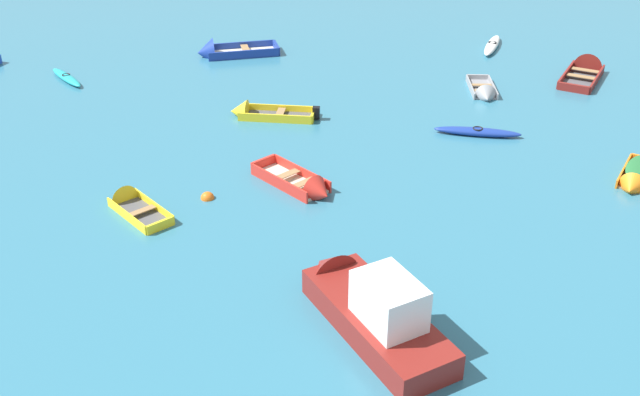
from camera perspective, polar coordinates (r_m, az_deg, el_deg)
kayak_deep_blue_cluster_inner at (r=30.56m, az=12.18°, el=5.08°), size 3.55×1.30×0.33m
rowboat_orange_center at (r=28.45m, az=23.41°, el=1.53°), size 2.43×3.02×0.95m
rowboat_yellow_cluster_outer at (r=25.53m, az=-14.68°, el=-0.33°), size 2.62×2.88×0.97m
motor_launch_maroon_midfield_right at (r=19.25m, az=3.86°, el=-8.36°), size 3.95×5.68×2.25m
kayak_turquoise_outer_right at (r=37.95m, az=-19.16°, el=8.88°), size 2.32×2.86×0.30m
kayak_white_near_right at (r=41.72m, az=13.27°, el=11.52°), size 1.98×3.65×0.35m
rowboat_red_far_right at (r=25.57m, az=-1.10°, el=0.88°), size 3.11×3.36×1.06m
rowboat_deep_blue_distant_center at (r=39.74m, az=-7.81°, el=11.20°), size 4.48×2.32×1.45m
rowboat_yellow_back_row_right at (r=31.78m, az=-4.96°, el=6.62°), size 3.93×1.64×1.05m
rowboat_grey_back_row_left at (r=34.70m, az=12.71°, el=7.93°), size 1.29×3.06×1.00m
rowboat_maroon_near_camera at (r=39.14m, az=20.04°, el=9.38°), size 3.33×4.28×1.40m
mooring_buoy_between_boats_left at (r=25.53m, az=-8.76°, el=-0.03°), size 0.47×0.47×0.47m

